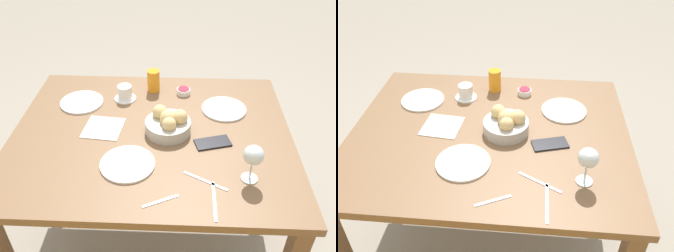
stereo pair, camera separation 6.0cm
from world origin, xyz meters
The scene contains 15 objects.
ground_plane centered at (0.00, 0.00, 0.00)m, with size 10.00×10.00×0.00m, color gray.
dining_table centered at (0.00, 0.00, 0.64)m, with size 1.23×1.00×0.74m.
bread_basket centered at (-0.08, -0.01, 0.78)m, with size 0.20×0.20×0.11m.
plate_near_left centered at (-0.34, -0.19, 0.74)m, with size 0.21×0.21×0.01m.
plate_near_right centered at (0.36, -0.22, 0.74)m, with size 0.21×0.21×0.01m.
plate_far_center centered at (0.08, 0.22, 0.74)m, with size 0.22×0.22×0.01m.
juice_glass centered at (0.02, -0.36, 0.79)m, with size 0.06×0.06×0.11m.
wine_glass centered at (-0.39, 0.27, 0.85)m, with size 0.08×0.08×0.16m.
coffee_cup centered at (0.15, -0.27, 0.77)m, with size 0.11×0.11×0.07m.
jam_bowl_berry centered at (-0.14, -0.33, 0.75)m, with size 0.07×0.07×0.03m.
fork_silver centered at (-0.23, 0.29, 0.74)m, with size 0.17×0.10×0.00m.
knife_silver centered at (-0.25, 0.39, 0.74)m, with size 0.01×0.18×0.00m.
spoon_coffee centered at (-0.06, 0.40, 0.74)m, with size 0.13×0.07×0.00m.
napkin centered at (0.22, -0.02, 0.74)m, with size 0.18×0.18×0.00m.
cell_phone centered at (-0.27, 0.07, 0.74)m, with size 0.16×0.11×0.01m.
Camera 2 is at (-0.19, 1.24, 1.70)m, focal length 38.00 mm.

